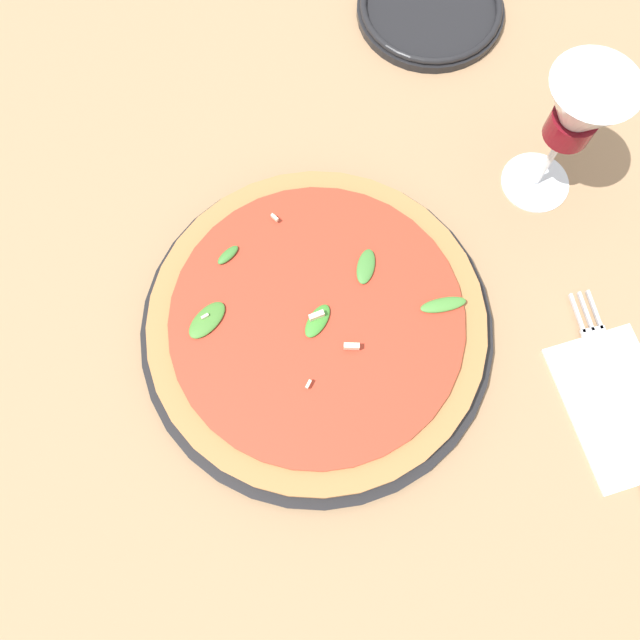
{
  "coord_description": "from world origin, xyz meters",
  "views": [
    {
      "loc": [
        -0.15,
        0.04,
        0.59
      ],
      "look_at": [
        0.02,
        -0.0,
        0.03
      ],
      "focal_mm": 35.0,
      "sensor_mm": 36.0,
      "label": 1
    }
  ],
  "objects_px": {
    "pizza_arugula_main": "(320,324)",
    "fork": "(617,397)",
    "wine_glass": "(576,117)",
    "side_plate_white": "(430,8)"
  },
  "relations": [
    {
      "from": "pizza_arugula_main",
      "to": "fork",
      "type": "relative_size",
      "value": 1.6
    },
    {
      "from": "fork",
      "to": "wine_glass",
      "type": "bearing_deg",
      "value": 0.02
    },
    {
      "from": "wine_glass",
      "to": "fork",
      "type": "distance_m",
      "value": 0.26
    },
    {
      "from": "wine_glass",
      "to": "side_plate_white",
      "type": "distance_m",
      "value": 0.27
    },
    {
      "from": "fork",
      "to": "side_plate_white",
      "type": "bearing_deg",
      "value": 6.03
    },
    {
      "from": "pizza_arugula_main",
      "to": "fork",
      "type": "xyz_separation_m",
      "value": [
        -0.13,
        -0.26,
        -0.01
      ]
    },
    {
      "from": "pizza_arugula_main",
      "to": "side_plate_white",
      "type": "relative_size",
      "value": 1.98
    },
    {
      "from": "wine_glass",
      "to": "fork",
      "type": "xyz_separation_m",
      "value": [
        -0.24,
        0.01,
        -0.11
      ]
    },
    {
      "from": "pizza_arugula_main",
      "to": "fork",
      "type": "bearing_deg",
      "value": -117.6
    },
    {
      "from": "pizza_arugula_main",
      "to": "side_plate_white",
      "type": "xyz_separation_m",
      "value": [
        0.35,
        -0.22,
        -0.01
      ]
    }
  ]
}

